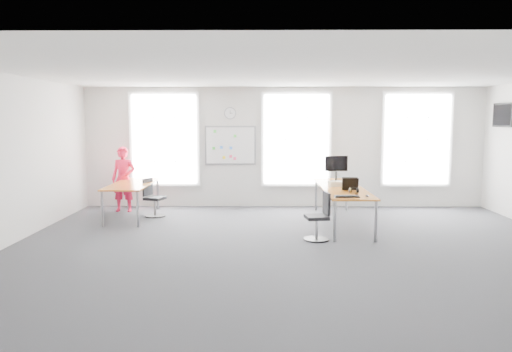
{
  "coord_description": "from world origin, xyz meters",
  "views": [
    {
      "loc": [
        -0.57,
        -8.51,
        2.23
      ],
      "look_at": [
        -0.68,
        1.2,
        1.1
      ],
      "focal_mm": 35.0,
      "sensor_mm": 36.0,
      "label": 1
    }
  ],
  "objects_px": {
    "desk_right": "(342,190)",
    "chair_left": "(153,200)",
    "chair_right": "(319,219)",
    "keyboard": "(347,197)",
    "monitor": "(336,166)",
    "desk_left": "(132,186)",
    "headphones": "(354,190)",
    "person": "(124,179)"
  },
  "relations": [
    {
      "from": "desk_left",
      "to": "person",
      "type": "height_order",
      "value": "person"
    },
    {
      "from": "desk_right",
      "to": "desk_left",
      "type": "height_order",
      "value": "desk_right"
    },
    {
      "from": "chair_left",
      "to": "keyboard",
      "type": "bearing_deg",
      "value": -98.71
    },
    {
      "from": "desk_right",
      "to": "keyboard",
      "type": "xyz_separation_m",
      "value": [
        -0.12,
        -1.34,
        0.06
      ]
    },
    {
      "from": "chair_left",
      "to": "keyboard",
      "type": "height_order",
      "value": "chair_left"
    },
    {
      "from": "headphones",
      "to": "monitor",
      "type": "relative_size",
      "value": 0.32
    },
    {
      "from": "chair_left",
      "to": "person",
      "type": "relative_size",
      "value": 0.56
    },
    {
      "from": "person",
      "to": "chair_left",
      "type": "bearing_deg",
      "value": -34.47
    },
    {
      "from": "chair_left",
      "to": "keyboard",
      "type": "xyz_separation_m",
      "value": [
        4.05,
        -2.12,
        0.42
      ]
    },
    {
      "from": "desk_right",
      "to": "monitor",
      "type": "xyz_separation_m",
      "value": [
        0.02,
        0.99,
        0.4
      ]
    },
    {
      "from": "headphones",
      "to": "desk_right",
      "type": "bearing_deg",
      "value": 107.79
    },
    {
      "from": "headphones",
      "to": "chair_right",
      "type": "bearing_deg",
      "value": -128.83
    },
    {
      "from": "desk_right",
      "to": "keyboard",
      "type": "distance_m",
      "value": 1.35
    },
    {
      "from": "monitor",
      "to": "desk_right",
      "type": "bearing_deg",
      "value": -98.31
    },
    {
      "from": "desk_left",
      "to": "chair_right",
      "type": "xyz_separation_m",
      "value": [
        3.97,
        -2.06,
        -0.32
      ]
    },
    {
      "from": "monitor",
      "to": "person",
      "type": "bearing_deg",
      "value": 168.38
    },
    {
      "from": "chair_left",
      "to": "person",
      "type": "height_order",
      "value": "person"
    },
    {
      "from": "chair_right",
      "to": "desk_right",
      "type": "bearing_deg",
      "value": 147.57
    },
    {
      "from": "desk_right",
      "to": "chair_left",
      "type": "distance_m",
      "value": 4.25
    },
    {
      "from": "headphones",
      "to": "keyboard",
      "type": "bearing_deg",
      "value": -101.21
    },
    {
      "from": "desk_left",
      "to": "chair_right",
      "type": "height_order",
      "value": "chair_right"
    },
    {
      "from": "desk_right",
      "to": "person",
      "type": "relative_size",
      "value": 2.07
    },
    {
      "from": "desk_left",
      "to": "person",
      "type": "xyz_separation_m",
      "value": [
        -0.39,
        0.74,
        0.07
      ]
    },
    {
      "from": "person",
      "to": "keyboard",
      "type": "height_order",
      "value": "person"
    },
    {
      "from": "chair_left",
      "to": "keyboard",
      "type": "distance_m",
      "value": 4.59
    },
    {
      "from": "desk_right",
      "to": "chair_left",
      "type": "bearing_deg",
      "value": 169.38
    },
    {
      "from": "desk_right",
      "to": "keyboard",
      "type": "bearing_deg",
      "value": -95.2
    },
    {
      "from": "chair_right",
      "to": "headphones",
      "type": "xyz_separation_m",
      "value": [
        0.73,
        0.64,
        0.45
      ]
    },
    {
      "from": "person",
      "to": "desk_left",
      "type": "bearing_deg",
      "value": -60.12
    },
    {
      "from": "desk_right",
      "to": "chair_right",
      "type": "bearing_deg",
      "value": -114.12
    },
    {
      "from": "desk_right",
      "to": "person",
      "type": "distance_m",
      "value": 5.18
    },
    {
      "from": "desk_left",
      "to": "chair_right",
      "type": "relative_size",
      "value": 2.41
    },
    {
      "from": "desk_left",
      "to": "monitor",
      "type": "bearing_deg",
      "value": 4.16
    },
    {
      "from": "chair_right",
      "to": "keyboard",
      "type": "distance_m",
      "value": 0.65
    },
    {
      "from": "desk_right",
      "to": "chair_right",
      "type": "relative_size",
      "value": 3.66
    },
    {
      "from": "person",
      "to": "headphones",
      "type": "bearing_deg",
      "value": -21.0
    },
    {
      "from": "chair_right",
      "to": "chair_left",
      "type": "distance_m",
      "value": 4.16
    },
    {
      "from": "chair_right",
      "to": "chair_left",
      "type": "xyz_separation_m",
      "value": [
        -3.54,
        2.19,
        -0.01
      ]
    },
    {
      "from": "headphones",
      "to": "monitor",
      "type": "xyz_separation_m",
      "value": [
        -0.08,
        1.76,
        0.3
      ]
    },
    {
      "from": "chair_right",
      "to": "headphones",
      "type": "relative_size",
      "value": 4.78
    },
    {
      "from": "desk_right",
      "to": "headphones",
      "type": "xyz_separation_m",
      "value": [
        0.1,
        -0.77,
        0.1
      ]
    },
    {
      "from": "monitor",
      "to": "keyboard",
      "type": "bearing_deg",
      "value": -100.57
    }
  ]
}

